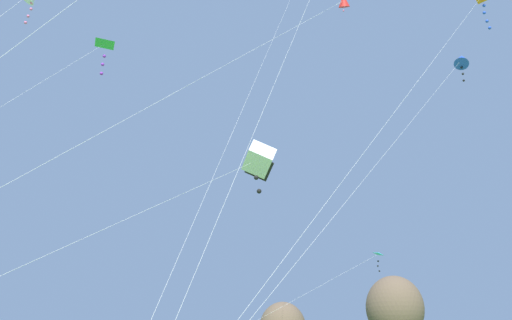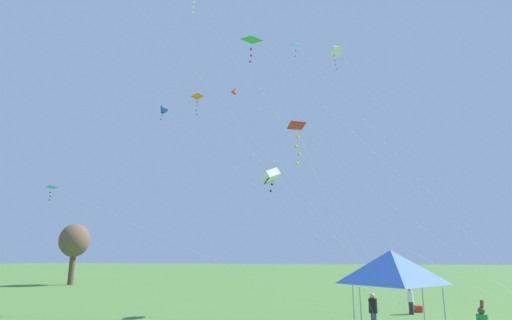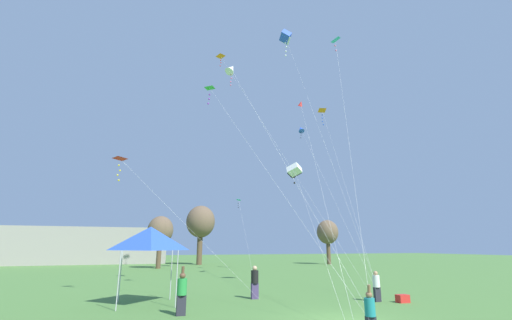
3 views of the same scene
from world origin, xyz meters
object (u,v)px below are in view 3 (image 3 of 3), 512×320
person_teal_shirt (370,312)px  kite_green_delta_9 (210,89)px  person_white_shirt (376,285)px  kite_blue_diamond_5 (301,129)px  kite_red_diamond_2 (301,104)px  kite_orange_delta_8 (221,58)px  kite_white_diamond_7 (231,69)px  festival_tent (150,238)px  kite_cyan_delta_6 (335,40)px  person_green_shirt (182,291)px  kite_blue_box_0 (286,37)px  kite_cyan_delta_10 (239,201)px  cooler_box (403,299)px  kite_white_box_4 (294,170)px  person_black_shirt (255,281)px  kite_orange_delta_1 (322,112)px  kite_red_delta_3 (121,160)px

person_teal_shirt → kite_green_delta_9: (-2.68, 15.59, 14.91)m
person_white_shirt → kite_blue_diamond_5: 26.67m
kite_red_diamond_2 → kite_orange_delta_8: kite_orange_delta_8 is taller
person_white_shirt → kite_orange_delta_8: kite_orange_delta_8 is taller
kite_white_diamond_7 → kite_green_delta_9: bearing=97.3°
festival_tent → kite_green_delta_9: kite_green_delta_9 is taller
kite_cyan_delta_6 → kite_green_delta_9: (-11.07, 2.13, -5.66)m
person_green_shirt → kite_blue_diamond_5: (16.74, 20.45, 16.35)m
kite_blue_box_0 → kite_red_diamond_2: kite_blue_box_0 is taller
kite_blue_box_0 → kite_cyan_delta_6: 11.06m
kite_green_delta_9 → kite_cyan_delta_10: kite_green_delta_9 is taller
cooler_box → kite_orange_delta_8: 36.63m
kite_white_box_4 → kite_cyan_delta_10: kite_white_box_4 is taller
person_white_shirt → kite_orange_delta_8: 35.54m
kite_green_delta_9 → kite_orange_delta_8: bearing=73.9°
person_black_shirt → kite_white_diamond_7: size_ratio=0.12×
kite_cyan_delta_6 → kite_orange_delta_8: (-6.99, 16.26, 6.01)m
kite_orange_delta_1 → kite_cyan_delta_6: kite_cyan_delta_6 is taller
person_teal_shirt → kite_white_box_4: bearing=122.9°
festival_tent → kite_white_box_4: bearing=26.5°
kite_orange_delta_1 → kite_cyan_delta_6: bearing=-113.2°
festival_tent → person_green_shirt: bearing=-68.8°
person_green_shirt → kite_green_delta_9: 17.77m
kite_red_diamond_2 → person_green_shirt: bearing=-135.6°
cooler_box → kite_cyan_delta_6: (1.99, 7.75, 21.19)m
kite_blue_box_0 → person_black_shirt: bearing=-122.8°
kite_white_diamond_7 → person_green_shirt: bearing=-124.5°
kite_orange_delta_1 → kite_white_diamond_7: 19.62m
person_green_shirt → kite_orange_delta_1: size_ratio=0.11×
kite_orange_delta_1 → kite_white_diamond_7: kite_orange_delta_1 is taller
person_white_shirt → kite_orange_delta_1: kite_orange_delta_1 is taller
person_white_shirt → kite_white_box_4: bearing=-150.2°
kite_red_delta_3 → kite_cyan_delta_10: size_ratio=0.38×
cooler_box → kite_white_diamond_7: (-8.49, 5.27, 15.02)m
kite_blue_box_0 → kite_cyan_delta_6: size_ratio=1.29×
person_white_shirt → kite_red_delta_3: (-14.20, 6.62, 7.57)m
kite_red_delta_3 → festival_tent: bearing=-59.0°
cooler_box → kite_orange_delta_1: (6.27, 17.71, 18.55)m
kite_orange_delta_1 → kite_green_delta_9: kite_orange_delta_1 is taller
person_teal_shirt → kite_orange_delta_1: kite_orange_delta_1 is taller
cooler_box → person_teal_shirt: size_ratio=0.38×
person_teal_shirt → kite_blue_box_0: (7.66, 22.71, 26.60)m
kite_red_diamond_2 → kite_white_diamond_7: (-9.33, -7.54, -1.73)m
cooler_box → kite_blue_box_0: size_ratio=0.02×
person_white_shirt → cooler_box: bearing=84.8°
cooler_box → person_black_shirt: 8.21m
kite_orange_delta_1 → kite_red_diamond_2: 7.54m
person_black_shirt → kite_blue_box_0: size_ratio=0.07×
cooler_box → kite_orange_delta_1: size_ratio=0.03×
person_black_shirt → kite_white_diamond_7: 14.36m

